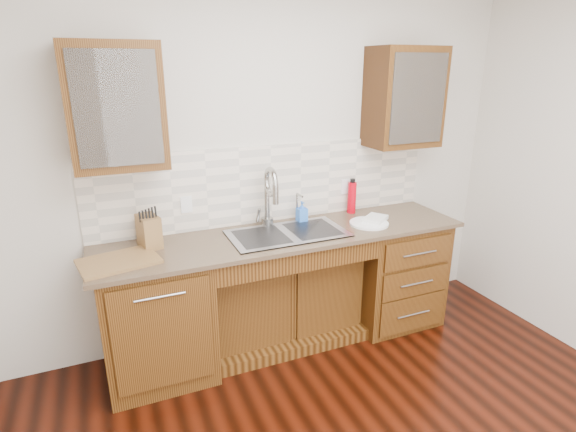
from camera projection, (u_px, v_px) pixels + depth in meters
name	position (u px, v px, depth m)	size (l,w,h in m)	color
wall_back	(268.00, 163.00, 3.43)	(4.00, 0.10, 2.70)	beige
base_cabinet_left	(157.00, 316.00, 3.06)	(0.70, 0.62, 0.88)	#593014
base_cabinet_center	(282.00, 296.00, 3.51)	(1.20, 0.44, 0.70)	#593014
base_cabinet_right	(391.00, 270.00, 3.75)	(0.70, 0.62, 0.88)	#593014
countertop	(287.00, 235.00, 3.25)	(2.70, 0.65, 0.03)	#84705B
backsplash	(271.00, 184.00, 3.42)	(2.70, 0.02, 0.59)	beige
sink	(287.00, 245.00, 3.26)	(0.84, 0.46, 0.19)	#9E9EA5
faucet	(267.00, 200.00, 3.34)	(0.04, 0.04, 0.40)	#999993
filter_tap	(297.00, 206.00, 3.47)	(0.02, 0.02, 0.24)	#999993
upper_cabinet_left	(116.00, 107.00, 2.70)	(0.55, 0.34, 0.75)	#593014
upper_cabinet_right	(404.00, 98.00, 3.47)	(0.55, 0.34, 0.75)	#593014
outlet_left	(186.00, 205.00, 3.20)	(0.08, 0.01, 0.12)	white
outlet_right	(346.00, 186.00, 3.68)	(0.08, 0.01, 0.12)	white
soap_bottle	(302.00, 212.00, 3.46)	(0.07, 0.08, 0.16)	#3275E5
water_bottle	(352.00, 198.00, 3.66)	(0.07, 0.07, 0.26)	#C50010
plate	(369.00, 223.00, 3.42)	(0.30, 0.30, 0.02)	white
dish_towel	(375.00, 219.00, 3.46)	(0.20, 0.14, 0.03)	silver
knife_block	(149.00, 231.00, 2.98)	(0.12, 0.19, 0.21)	brown
cutting_board	(119.00, 261.00, 2.75)	(0.46, 0.32, 0.02)	#997344
cup_left_a	(98.00, 117.00, 2.68)	(0.12, 0.12, 0.09)	white
cup_left_b	(133.00, 116.00, 2.75)	(0.10, 0.10, 0.09)	white
cup_right_a	(393.00, 105.00, 3.45)	(0.13, 0.13, 0.10)	white
cup_right_b	(410.00, 105.00, 3.51)	(0.09, 0.09, 0.09)	silver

